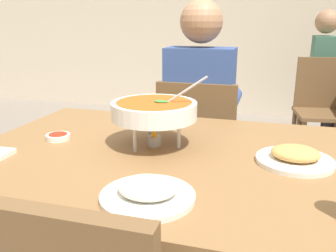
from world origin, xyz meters
name	(u,v)px	position (x,y,z in m)	size (l,w,h in m)	color
dining_table_main	(156,180)	(0.00, 0.00, 0.67)	(1.30, 0.97, 0.77)	brown
chair_diner_main	(198,149)	(0.00, 0.77, 0.51)	(0.44, 0.44, 0.90)	brown
diner_main	(201,107)	(0.00, 0.81, 0.75)	(0.40, 0.45, 1.31)	#2D2D38
curry_bowl	(154,111)	(-0.02, 0.06, 0.90)	(0.33, 0.30, 0.26)	silver
rice_plate	(148,192)	(0.08, -0.33, 0.79)	(0.24, 0.24, 0.06)	white
appetizer_plate	(295,157)	(0.45, 0.03, 0.79)	(0.24, 0.24, 0.06)	white
sauce_dish	(58,137)	(-0.40, 0.03, 0.78)	(0.09, 0.09, 0.02)	white
chair_bg_middle	(333,94)	(0.97, 2.68, 0.51)	(0.46, 0.46, 0.90)	brown
chair_bg_corner	(321,103)	(0.81, 2.21, 0.51)	(0.49, 0.49, 0.90)	brown
patron_bg_middle	(326,70)	(0.88, 2.68, 0.75)	(0.45, 0.40, 1.31)	#2D2D38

